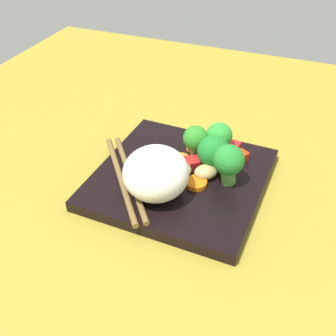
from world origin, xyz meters
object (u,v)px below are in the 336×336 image
object	(u,v)px
square_plate	(180,179)
carrot_slice_1	(182,158)
rice_mound	(156,173)
chopstick_pair	(125,177)
broccoli_floret_2	(196,139)

from	to	relation	value
square_plate	carrot_slice_1	size ratio (longest dim) A/B	10.19
carrot_slice_1	rice_mound	bearing A→B (deg)	-93.48
rice_mound	chopstick_pair	distance (cm)	6.38
rice_mound	square_plate	bearing A→B (deg)	72.70
carrot_slice_1	chopstick_pair	xyz separation A→B (cm)	(-5.97, -7.77, 0.19)
broccoli_floret_2	square_plate	bearing A→B (deg)	-96.31
square_plate	rice_mound	distance (cm)	7.16
rice_mound	chopstick_pair	xyz separation A→B (cm)	(-5.42, 1.15, -3.15)
square_plate	broccoli_floret_2	size ratio (longest dim) A/B	4.41
square_plate	chopstick_pair	distance (cm)	8.34
square_plate	carrot_slice_1	world-z (taller)	carrot_slice_1
rice_mound	chopstick_pair	size ratio (longest dim) A/B	0.53
square_plate	broccoli_floret_2	xyz separation A→B (cm)	(0.56, 5.04, 4.21)
broccoli_floret_2	chopstick_pair	bearing A→B (deg)	-129.61
square_plate	broccoli_floret_2	world-z (taller)	broccoli_floret_2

